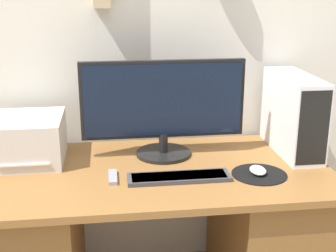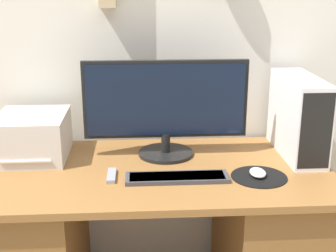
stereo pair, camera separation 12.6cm
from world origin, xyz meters
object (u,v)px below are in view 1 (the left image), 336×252
object	(u,v)px
printer	(28,139)
remote_control	(113,177)
keyboard	(179,177)
mouse	(258,170)
monitor	(163,105)
computer_tower	(293,114)

from	to	relation	value
printer	remote_control	size ratio (longest dim) A/B	2.57
keyboard	mouse	xyz separation A→B (m)	(0.34, 0.01, 0.01)
monitor	printer	bearing A→B (deg)	179.00
remote_control	computer_tower	bearing A→B (deg)	14.60
keyboard	computer_tower	bearing A→B (deg)	24.32
mouse	computer_tower	bearing A→B (deg)	46.10
keyboard	mouse	distance (m)	0.34
keyboard	printer	xyz separation A→B (m)	(-0.64, 0.30, 0.09)
monitor	remote_control	size ratio (longest dim) A/B	5.49
keyboard	computer_tower	xyz separation A→B (m)	(0.58, 0.26, 0.17)
mouse	printer	size ratio (longest dim) A/B	0.28
monitor	mouse	distance (m)	0.51
printer	remote_control	world-z (taller)	printer
monitor	keyboard	size ratio (longest dim) A/B	1.76
keyboard	remote_control	world-z (taller)	keyboard
keyboard	mouse	bearing A→B (deg)	1.63
keyboard	remote_control	size ratio (longest dim) A/B	3.11
monitor	printer	distance (m)	0.63
monitor	remote_control	distance (m)	0.42
printer	monitor	bearing A→B (deg)	-1.00
mouse	printer	bearing A→B (deg)	163.38
keyboard	printer	world-z (taller)	printer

